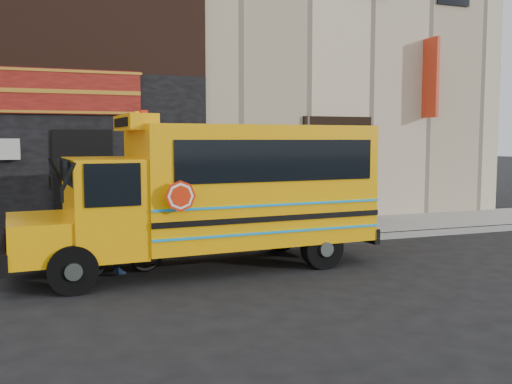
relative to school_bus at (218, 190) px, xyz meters
The scene contains 8 objects.
ground 2.05m from the school_bus, 46.76° to the right, with size 120.00×120.00×0.00m, color black.
curb 2.34m from the school_bus, 59.16° to the left, with size 40.00×0.20×0.15m, color gray.
sidewalk 3.54m from the school_bus, 72.92° to the left, with size 40.00×3.00×0.15m, color gray.
building 10.55m from the school_bus, 84.53° to the left, with size 20.00×10.70×12.00m.
school_bus is the anchor object (origin of this frame).
sign_pole 3.69m from the school_bus, 36.70° to the left, with size 0.08×0.27×3.06m.
bicycle 2.16m from the school_bus, behind, with size 0.51×1.79×1.08m, color black.
cyclist 2.05m from the school_bus, behind, with size 0.58×0.38×1.59m, color black.
Camera 1 is at (-4.02, -9.54, 2.48)m, focal length 40.00 mm.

